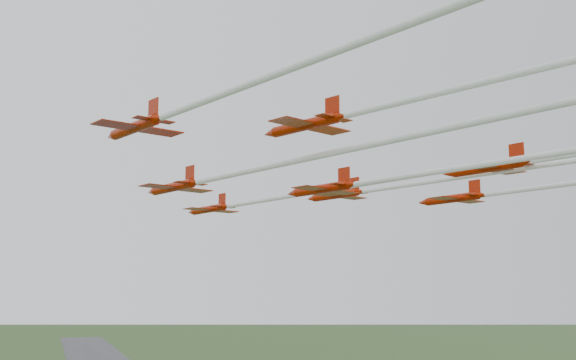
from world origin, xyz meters
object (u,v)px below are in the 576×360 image
object	(u,v)px
jet_lead	(260,201)
jet_row2_right	(418,183)
jet_row4_left	(416,98)
jet_row2_left	(275,165)
jet_row3_mid	(389,179)
jet_row3_left	(224,94)
jet_row3_right	(534,188)

from	to	relation	value
jet_lead	jet_row2_right	world-z (taller)	jet_row2_right
jet_row2_right	jet_row4_left	size ratio (longest dim) A/B	1.19
jet_row2_left	jet_row3_mid	size ratio (longest dim) A/B	1.45
jet_row3_left	jet_row3_mid	world-z (taller)	jet_row3_left
jet_row2_left	jet_row3_left	distance (m)	14.95
jet_row4_left	jet_row3_left	bearing A→B (deg)	137.32
jet_lead	jet_row2_left	bearing A→B (deg)	-124.21
jet_lead	jet_row3_right	distance (m)	34.16
jet_row3_mid	jet_row4_left	bearing A→B (deg)	-134.58
jet_row2_right	jet_row2_left	bearing A→B (deg)	-168.81
jet_row2_right	jet_row3_left	distance (m)	43.03
jet_row3_left	jet_row2_left	bearing A→B (deg)	36.38
jet_row3_mid	jet_row4_left	xyz separation A→B (m)	(-7.64, -20.43, 2.61)
jet_row2_left	jet_row3_mid	distance (m)	14.08
jet_lead	jet_row3_right	bearing A→B (deg)	-49.71
jet_row3_left	jet_row3_right	distance (m)	48.84
jet_row3_mid	jet_row3_right	world-z (taller)	jet_row3_right
jet_row3_mid	jet_lead	bearing A→B (deg)	85.63
jet_row3_left	jet_row4_left	xyz separation A→B (m)	(13.85, -4.40, -0.32)
jet_row2_left	jet_row4_left	xyz separation A→B (m)	(5.96, -16.77, 2.57)
jet_row2_right	jet_row3_right	distance (m)	13.93
jet_row3_right	jet_row4_left	size ratio (longest dim) A/B	1.10
jet_lead	jet_row2_left	world-z (taller)	jet_row2_left
jet_row3_left	jet_row3_mid	bearing A→B (deg)	15.65
jet_row2_right	jet_row3_right	bearing A→B (deg)	-54.78
jet_row3_mid	jet_row4_left	distance (m)	21.97
jet_row4_left	jet_row3_mid	bearing A→B (deg)	44.47
jet_row2_right	jet_row3_right	size ratio (longest dim) A/B	1.08
jet_row3_left	jet_row3_right	world-z (taller)	jet_row3_left
jet_row4_left	jet_row3_right	bearing A→B (deg)	16.00
jet_row3_mid	jet_row3_right	bearing A→B (deg)	-10.00
jet_row2_left	jet_row4_left	size ratio (longest dim) A/B	1.36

